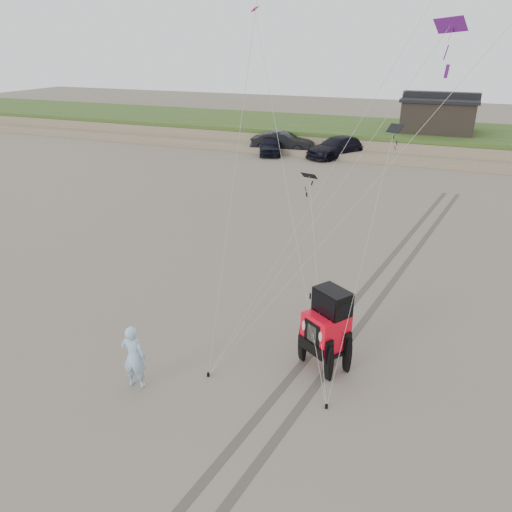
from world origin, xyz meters
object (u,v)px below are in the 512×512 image
Objects in this scene: cabin at (439,114)px; truck_c at (337,147)px; man at (134,357)px; truck_b at (283,142)px; truck_a at (270,145)px; jeep at (325,337)px.

cabin is 9.89m from truck_c.
man is (-5.39, -38.36, -2.27)m from cabin.
cabin reaches higher than truck_b.
cabin is at bearing 71.60° from truck_c.
man is (7.80, -31.45, 0.19)m from truck_a.
cabin is at bearing 7.07° from truck_a.
man reaches higher than truck_c.
truck_b reaches higher than truck_c.
cabin is at bearing 122.07° from jeep.
truck_a is 2.37× the size of man.
jeep is (6.79, -29.42, 0.16)m from truck_c.
truck_b is (-12.41, -5.93, -2.33)m from cabin.
truck_a is 5.78m from truck_c.
truck_a is at bearing -152.33° from cabin.
truck_c is at bearing -97.48° from truck_b.
man is (7.01, -32.43, 0.07)m from truck_b.
jeep is 2.78× the size of man.
truck_a is at bearing -138.25° from truck_c.
truck_a is at bearing 134.83° from truck_b.
truck_b is 1.01× the size of jeep.
truck_a is 0.79× the size of truck_c.
truck_b is 0.94× the size of truck_c.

